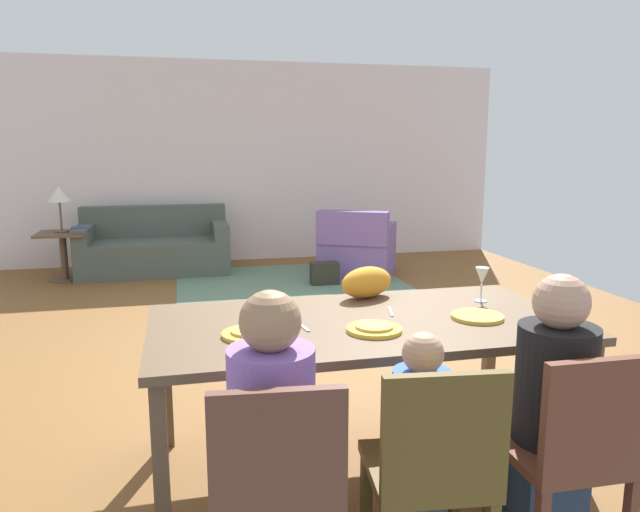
# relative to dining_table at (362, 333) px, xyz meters

# --- Properties ---
(ground_plane) EXTENTS (7.13, 6.67, 0.02)m
(ground_plane) POSITION_rel_dining_table_xyz_m (0.13, 2.29, -0.71)
(ground_plane) COLOR brown
(back_wall) EXTENTS (7.13, 0.10, 2.70)m
(back_wall) POSITION_rel_dining_table_xyz_m (0.13, 5.68, 0.65)
(back_wall) COLOR silver
(back_wall) RESTS_ON ground_plane
(dining_table) EXTENTS (1.99, 1.01, 0.76)m
(dining_table) POSITION_rel_dining_table_xyz_m (0.00, 0.00, 0.00)
(dining_table) COLOR brown
(dining_table) RESTS_ON ground_plane
(plate_near_man) EXTENTS (0.25, 0.25, 0.02)m
(plate_near_man) POSITION_rel_dining_table_xyz_m (-0.55, -0.12, 0.07)
(plate_near_man) COLOR yellow
(plate_near_man) RESTS_ON dining_table
(pizza_near_man) EXTENTS (0.17, 0.17, 0.01)m
(pizza_near_man) POSITION_rel_dining_table_xyz_m (-0.55, -0.12, 0.09)
(pizza_near_man) COLOR gold
(pizza_near_man) RESTS_ON plate_near_man
(plate_near_child) EXTENTS (0.25, 0.25, 0.02)m
(plate_near_child) POSITION_rel_dining_table_xyz_m (-0.00, -0.18, 0.07)
(plate_near_child) COLOR yellow
(plate_near_child) RESTS_ON dining_table
(pizza_near_child) EXTENTS (0.17, 0.17, 0.01)m
(pizza_near_child) POSITION_rel_dining_table_xyz_m (-0.00, -0.18, 0.09)
(pizza_near_child) COLOR gold
(pizza_near_child) RESTS_ON plate_near_child
(plate_near_woman) EXTENTS (0.25, 0.25, 0.02)m
(plate_near_woman) POSITION_rel_dining_table_xyz_m (0.55, -0.10, 0.07)
(plate_near_woman) COLOR yellow
(plate_near_woman) RESTS_ON dining_table
(wine_glass) EXTENTS (0.07, 0.07, 0.19)m
(wine_glass) POSITION_rel_dining_table_xyz_m (0.72, 0.18, 0.20)
(wine_glass) COLOR silver
(wine_glass) RESTS_ON dining_table
(fork) EXTENTS (0.04, 0.15, 0.01)m
(fork) POSITION_rel_dining_table_xyz_m (-0.30, -0.05, 0.07)
(fork) COLOR silver
(fork) RESTS_ON dining_table
(knife) EXTENTS (0.06, 0.17, 0.01)m
(knife) POSITION_rel_dining_table_xyz_m (0.18, 0.10, 0.07)
(knife) COLOR silver
(knife) RESTS_ON dining_table
(dining_chair_man) EXTENTS (0.46, 0.46, 0.87)m
(dining_chair_man) POSITION_rel_dining_table_xyz_m (-0.55, -0.87, -0.20)
(dining_chair_man) COLOR #573125
(dining_chair_man) RESTS_ON ground_plane
(person_man) EXTENTS (0.30, 0.41, 1.11)m
(person_man) POSITION_rel_dining_table_xyz_m (-0.54, -0.69, -0.18)
(person_man) COLOR #2D3D52
(person_man) RESTS_ON ground_plane
(dining_chair_child) EXTENTS (0.47, 0.47, 0.87)m
(dining_chair_child) POSITION_rel_dining_table_xyz_m (-0.01, -0.87, -0.20)
(dining_chair_child) COLOR brown
(dining_chair_child) RESTS_ON ground_plane
(person_child) EXTENTS (0.22, 0.30, 0.92)m
(person_child) POSITION_rel_dining_table_xyz_m (0.00, -0.70, -0.26)
(person_child) COLOR #314144
(person_child) RESTS_ON ground_plane
(dining_chair_woman) EXTENTS (0.43, 0.43, 0.87)m
(dining_chair_woman) POSITION_rel_dining_table_xyz_m (0.55, -0.87, -0.20)
(dining_chair_woman) COLOR brown
(dining_chair_woman) RESTS_ON ground_plane
(person_woman) EXTENTS (0.30, 0.40, 1.11)m
(person_woman) POSITION_rel_dining_table_xyz_m (0.55, -0.69, -0.18)
(person_woman) COLOR #2A3B55
(person_woman) RESTS_ON ground_plane
(cat) EXTENTS (0.36, 0.27, 0.17)m
(cat) POSITION_rel_dining_table_xyz_m (0.15, 0.41, 0.15)
(cat) COLOR orange
(cat) RESTS_ON dining_table
(area_rug) EXTENTS (2.60, 1.80, 0.01)m
(area_rug) POSITION_rel_dining_table_xyz_m (0.40, 4.20, -0.69)
(area_rug) COLOR slate
(area_rug) RESTS_ON ground_plane
(couch) EXTENTS (1.82, 0.86, 0.82)m
(couch) POSITION_rel_dining_table_xyz_m (-1.16, 5.06, -0.39)
(couch) COLOR #4A534B
(couch) RESTS_ON ground_plane
(armchair) EXTENTS (1.15, 1.16, 0.82)m
(armchair) POSITION_rel_dining_table_xyz_m (1.29, 4.35, -0.38)
(armchair) COLOR #795BA0
(armchair) RESTS_ON ground_plane
(side_table) EXTENTS (0.56, 0.56, 0.58)m
(side_table) POSITION_rel_dining_table_xyz_m (-2.19, 4.80, -0.32)
(side_table) COLOR brown
(side_table) RESTS_ON ground_plane
(table_lamp) EXTENTS (0.26, 0.26, 0.54)m
(table_lamp) POSITION_rel_dining_table_xyz_m (-2.19, 4.80, 0.31)
(table_lamp) COLOR brown
(table_lamp) RESTS_ON side_table
(book_lower) EXTENTS (0.22, 0.16, 0.03)m
(book_lower) POSITION_rel_dining_table_xyz_m (-1.99, 4.84, -0.10)
(book_lower) COLOR maroon
(book_lower) RESTS_ON side_table
(book_upper) EXTENTS (0.22, 0.16, 0.03)m
(book_upper) POSITION_rel_dining_table_xyz_m (-1.98, 4.84, -0.07)
(book_upper) COLOR #395080
(book_upper) RESTS_ON book_lower
(handbag) EXTENTS (0.32, 0.16, 0.26)m
(handbag) POSITION_rel_dining_table_xyz_m (0.76, 3.90, -0.57)
(handbag) COLOR #2A2921
(handbag) RESTS_ON ground_plane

